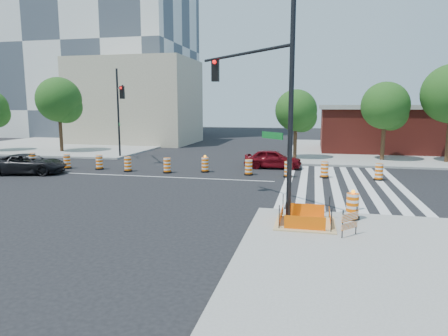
{
  "coord_description": "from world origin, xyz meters",
  "views": [
    {
      "loc": [
        9.18,
        -23.75,
        4.53
      ],
      "look_at": [
        4.82,
        -4.23,
        1.4
      ],
      "focal_mm": 32.0,
      "sensor_mm": 36.0,
      "label": 1
    }
  ],
  "objects_px": {
    "dark_suv": "(28,164)",
    "signal_pole_nw": "(119,105)",
    "signal_pole_se": "(262,89)",
    "red_coupe": "(273,159)"
  },
  "relations": [
    {
      "from": "signal_pole_se",
      "to": "signal_pole_nw",
      "type": "distance_m",
      "value": 19.64
    },
    {
      "from": "red_coupe",
      "to": "signal_pole_nw",
      "type": "xyz_separation_m",
      "value": [
        -12.96,
        1.82,
        3.91
      ]
    },
    {
      "from": "red_coupe",
      "to": "signal_pole_nw",
      "type": "bearing_deg",
      "value": 82.04
    },
    {
      "from": "dark_suv",
      "to": "signal_pole_nw",
      "type": "height_order",
      "value": "signal_pole_nw"
    },
    {
      "from": "signal_pole_se",
      "to": "signal_pole_nw",
      "type": "bearing_deg",
      "value": -1.33
    },
    {
      "from": "dark_suv",
      "to": "signal_pole_nw",
      "type": "distance_m",
      "value": 9.19
    },
    {
      "from": "signal_pole_se",
      "to": "dark_suv",
      "type": "bearing_deg",
      "value": 23.67
    },
    {
      "from": "red_coupe",
      "to": "dark_suv",
      "type": "xyz_separation_m",
      "value": [
        -15.78,
        -5.99,
        -0.03
      ]
    },
    {
      "from": "signal_pole_se",
      "to": "signal_pole_nw",
      "type": "xyz_separation_m",
      "value": [
        -13.64,
        14.12,
        -0.6
      ]
    },
    {
      "from": "red_coupe",
      "to": "signal_pole_se",
      "type": "xyz_separation_m",
      "value": [
        0.68,
        -12.31,
        4.51
      ]
    }
  ]
}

